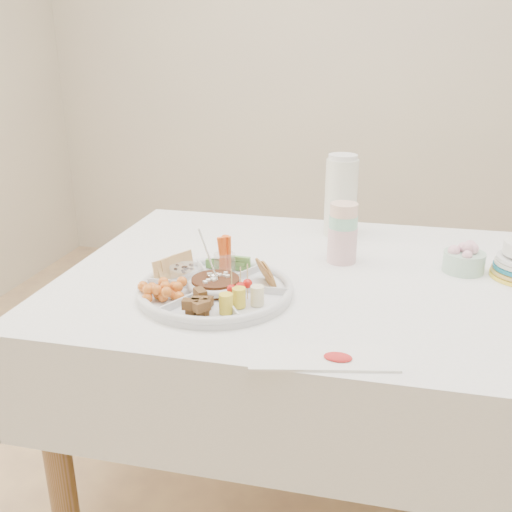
# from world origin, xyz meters

# --- Properties ---
(floor) EXTENTS (4.00, 4.00, 0.00)m
(floor) POSITION_xyz_m (0.00, 0.00, 0.00)
(floor) COLOR tan
(floor) RESTS_ON ground
(wall_back) EXTENTS (4.00, 0.02, 2.70)m
(wall_back) POSITION_xyz_m (0.00, 2.00, 1.35)
(wall_back) COLOR beige
(wall_back) RESTS_ON ground
(dining_table) EXTENTS (1.52, 1.02, 0.76)m
(dining_table) POSITION_xyz_m (0.00, 0.00, 0.38)
(dining_table) COLOR white
(dining_table) RESTS_ON floor
(party_tray) EXTENTS (0.40, 0.40, 0.04)m
(party_tray) POSITION_xyz_m (-0.31, -0.20, 0.78)
(party_tray) COLOR silver
(party_tray) RESTS_ON dining_table
(bean_dip) EXTENTS (0.12, 0.12, 0.04)m
(bean_dip) POSITION_xyz_m (-0.31, -0.20, 0.79)
(bean_dip) COLOR black
(bean_dip) RESTS_ON party_tray
(tortillas) EXTENTS (0.11, 0.11, 0.06)m
(tortillas) POSITION_xyz_m (-0.20, -0.13, 0.80)
(tortillas) COLOR #B27C3C
(tortillas) RESTS_ON party_tray
(carrot_cucumber) EXTENTS (0.12, 0.12, 0.10)m
(carrot_cucumber) POSITION_xyz_m (-0.32, -0.07, 0.82)
(carrot_cucumber) COLOR #F45A18
(carrot_cucumber) RESTS_ON party_tray
(pita_raisins) EXTENTS (0.12, 0.12, 0.06)m
(pita_raisins) POSITION_xyz_m (-0.43, -0.14, 0.80)
(pita_raisins) COLOR tan
(pita_raisins) RESTS_ON party_tray
(cherries) EXTENTS (0.12, 0.12, 0.05)m
(cherries) POSITION_xyz_m (-0.42, -0.27, 0.79)
(cherries) COLOR orange
(cherries) RESTS_ON party_tray
(granola_chunks) EXTENTS (0.10, 0.10, 0.04)m
(granola_chunks) POSITION_xyz_m (-0.31, -0.33, 0.79)
(granola_chunks) COLOR brown
(granola_chunks) RESTS_ON party_tray
(banana_tomato) EXTENTS (0.11, 0.11, 0.08)m
(banana_tomato) POSITION_xyz_m (-0.20, -0.26, 0.82)
(banana_tomato) COLOR #CCC751
(banana_tomato) RESTS_ON party_tray
(cup_stack) EXTENTS (0.09, 0.09, 0.23)m
(cup_stack) POSITION_xyz_m (-0.03, 0.11, 0.87)
(cup_stack) COLOR silver
(cup_stack) RESTS_ON dining_table
(thermos) EXTENTS (0.12, 0.12, 0.27)m
(thermos) POSITION_xyz_m (-0.06, 0.36, 0.89)
(thermos) COLOR silver
(thermos) RESTS_ON dining_table
(flower_bowl) EXTENTS (0.13, 0.13, 0.08)m
(flower_bowl) POSITION_xyz_m (0.31, 0.11, 0.80)
(flower_bowl) COLOR #A7CCBB
(flower_bowl) RESTS_ON dining_table
(placemat) EXTENTS (0.31, 0.16, 0.01)m
(placemat) POSITION_xyz_m (-0.02, -0.45, 0.76)
(placemat) COLOR white
(placemat) RESTS_ON dining_table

